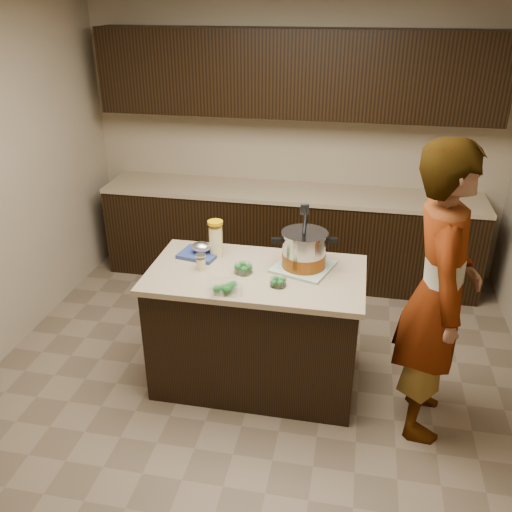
{
  "coord_description": "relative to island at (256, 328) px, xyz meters",
  "views": [
    {
      "loc": [
        0.62,
        -3.17,
        2.59
      ],
      "look_at": [
        0.0,
        0.0,
        1.02
      ],
      "focal_mm": 38.0,
      "sensor_mm": 36.0,
      "label": 1
    }
  ],
  "objects": [
    {
      "name": "stock_pot",
      "position": [
        0.31,
        0.12,
        0.57
      ],
      "size": [
        0.44,
        0.37,
        0.45
      ],
      "rotation": [
        0.0,
        0.0,
        0.2
      ],
      "color": "#B7B7BC",
      "rests_on": "dish_towel"
    },
    {
      "name": "lemonade_pitcher",
      "position": [
        -0.33,
        0.2,
        0.57
      ],
      "size": [
        0.11,
        0.11,
        0.26
      ],
      "rotation": [
        0.0,
        0.0,
        0.02
      ],
      "color": "beige",
      "rests_on": "island"
    },
    {
      "name": "mason_jar",
      "position": [
        -0.37,
        -0.03,
        0.5
      ],
      "size": [
        0.08,
        0.08,
        0.12
      ],
      "rotation": [
        0.0,
        0.0,
        -0.15
      ],
      "color": "beige",
      "rests_on": "island"
    },
    {
      "name": "ground_plane",
      "position": [
        0.0,
        0.0,
        -0.45
      ],
      "size": [
        4.0,
        4.0,
        0.0
      ],
      "primitive_type": "plane",
      "color": "brown",
      "rests_on": "ground"
    },
    {
      "name": "back_cabinets",
      "position": [
        0.0,
        1.74,
        0.49
      ],
      "size": [
        3.6,
        0.63,
        2.33
      ],
      "color": "black",
      "rests_on": "ground"
    },
    {
      "name": "dish_towel",
      "position": [
        0.31,
        0.12,
        0.46
      ],
      "size": [
        0.45,
        0.45,
        0.02
      ],
      "primitive_type": "cube",
      "rotation": [
        0.0,
        0.0,
        -0.32
      ],
      "color": "#61916B",
      "rests_on": "island"
    },
    {
      "name": "island",
      "position": [
        0.0,
        0.0,
        0.0
      ],
      "size": [
        1.46,
        0.81,
        0.9
      ],
      "color": "black",
      "rests_on": "ground"
    },
    {
      "name": "broccoli_tub_rect",
      "position": [
        -0.13,
        -0.31,
        0.48
      ],
      "size": [
        0.23,
        0.2,
        0.07
      ],
      "rotation": [
        0.0,
        0.0,
        0.33
      ],
      "color": "silver",
      "rests_on": "island"
    },
    {
      "name": "broccoli_tub_right",
      "position": [
        0.18,
        -0.16,
        0.47
      ],
      "size": [
        0.14,
        0.14,
        0.05
      ],
      "rotation": [
        0.0,
        0.0,
        0.31
      ],
      "color": "silver",
      "rests_on": "island"
    },
    {
      "name": "person",
      "position": [
        1.16,
        -0.19,
        0.5
      ],
      "size": [
        0.48,
        0.71,
        1.91
      ],
      "primitive_type": "imported",
      "rotation": [
        0.0,
        0.0,
        1.54
      ],
      "color": "gray",
      "rests_on": "ground"
    },
    {
      "name": "blue_tray",
      "position": [
        -0.44,
        0.17,
        0.48
      ],
      "size": [
        0.3,
        0.26,
        0.1
      ],
      "rotation": [
        0.0,
        0.0,
        -0.2
      ],
      "color": "navy",
      "rests_on": "island"
    },
    {
      "name": "room_shell",
      "position": [
        0.0,
        0.0,
        1.26
      ],
      "size": [
        4.04,
        4.04,
        2.72
      ],
      "color": "tan",
      "rests_on": "ground"
    },
    {
      "name": "broccoli_tub_left",
      "position": [
        -0.08,
        -0.02,
        0.47
      ],
      "size": [
        0.13,
        0.13,
        0.06
      ],
      "rotation": [
        0.0,
        0.0,
        0.04
      ],
      "color": "silver",
      "rests_on": "island"
    }
  ]
}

